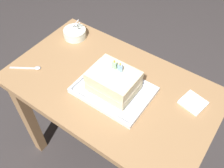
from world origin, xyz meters
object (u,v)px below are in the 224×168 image
(foil_tray, at_px, (114,91))
(birthday_cake, at_px, (114,81))
(bowl_stack, at_px, (75,33))
(serving_spoon_near_tray, at_px, (33,68))
(napkin_pile, at_px, (193,103))

(foil_tray, bearing_deg, birthday_cake, 90.00)
(birthday_cake, distance_m, bowl_stack, 0.47)
(foil_tray, bearing_deg, serving_spoon_near_tray, -164.73)
(bowl_stack, height_order, napkin_pile, bowl_stack)
(birthday_cake, height_order, serving_spoon_near_tray, birthday_cake)
(bowl_stack, xyz_separation_m, serving_spoon_near_tray, (-0.01, -0.32, -0.02))
(birthday_cake, bearing_deg, foil_tray, -90.00)
(serving_spoon_near_tray, bearing_deg, birthday_cake, 15.28)
(bowl_stack, distance_m, napkin_pile, 0.75)
(foil_tray, distance_m, birthday_cake, 0.07)
(napkin_pile, bearing_deg, foil_tray, -155.65)
(foil_tray, bearing_deg, napkin_pile, 24.35)
(birthday_cake, distance_m, napkin_pile, 0.37)
(bowl_stack, bearing_deg, serving_spoon_near_tray, -91.02)
(foil_tray, relative_size, serving_spoon_near_tray, 2.40)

